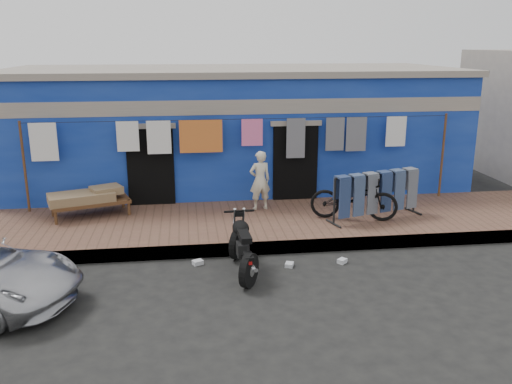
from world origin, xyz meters
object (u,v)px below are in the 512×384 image
at_px(seated_person, 260,180).
at_px(charpoy, 90,203).
at_px(jeans_rack, 376,195).
at_px(bicycle, 354,193).
at_px(motorcycle, 243,245).

height_order(seated_person, charpoy, seated_person).
xyz_separation_m(charpoy, jeans_rack, (6.29, -1.02, 0.24)).
bearing_deg(charpoy, seated_person, 0.19).
bearing_deg(seated_person, jeans_rack, 145.58).
bearing_deg(charpoy, bicycle, -9.94).
bearing_deg(jeans_rack, bicycle, 179.20).
distance_m(seated_person, bicycle, 2.20).
xyz_separation_m(motorcycle, charpoy, (-3.13, 2.98, 0.03)).
bearing_deg(seated_person, charpoy, -11.28).
bearing_deg(jeans_rack, seated_person, 157.05).
height_order(motorcycle, jeans_rack, jeans_rack).
xyz_separation_m(seated_person, motorcycle, (-0.72, -2.99, -0.43)).
height_order(motorcycle, charpoy, motorcycle).
relative_size(motorcycle, jeans_rack, 0.71).
bearing_deg(motorcycle, bicycle, 33.85).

